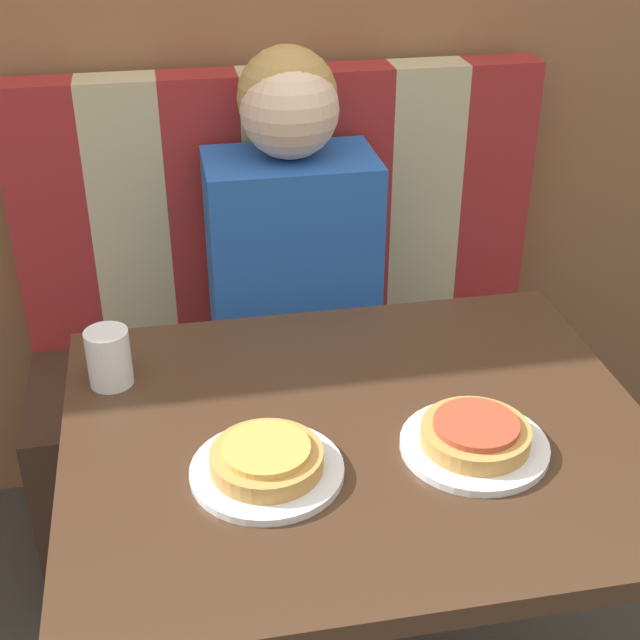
{
  "coord_description": "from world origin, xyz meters",
  "views": [
    {
      "loc": [
        -0.27,
        -1.08,
        1.6
      ],
      "look_at": [
        0.0,
        0.33,
        0.78
      ],
      "focal_mm": 50.0,
      "sensor_mm": 36.0,
      "label": 1
    }
  ],
  "objects_px": {
    "person": "(291,219)",
    "plate_right": "(474,446)",
    "pizza_right": "(475,433)",
    "plate_left": "(267,471)",
    "pizza_left": "(267,458)",
    "drinking_cup": "(109,358)"
  },
  "relations": [
    {
      "from": "plate_left",
      "to": "pizza_left",
      "type": "bearing_deg",
      "value": 0.0
    },
    {
      "from": "pizza_left",
      "to": "pizza_right",
      "type": "bearing_deg",
      "value": 0.0
    },
    {
      "from": "plate_right",
      "to": "plate_left",
      "type": "bearing_deg",
      "value": 180.0
    },
    {
      "from": "plate_left",
      "to": "plate_right",
      "type": "relative_size",
      "value": 1.0
    },
    {
      "from": "plate_left",
      "to": "plate_right",
      "type": "xyz_separation_m",
      "value": [
        0.31,
        0.0,
        0.0
      ]
    },
    {
      "from": "person",
      "to": "pizza_right",
      "type": "height_order",
      "value": "person"
    },
    {
      "from": "plate_left",
      "to": "pizza_left",
      "type": "distance_m",
      "value": 0.02
    },
    {
      "from": "pizza_left",
      "to": "plate_left",
      "type": "bearing_deg",
      "value": 0.0
    },
    {
      "from": "pizza_right",
      "to": "plate_right",
      "type": "bearing_deg",
      "value": 0.0
    },
    {
      "from": "person",
      "to": "pizza_left",
      "type": "xyz_separation_m",
      "value": [
        -0.15,
        -0.74,
        -0.04
      ]
    },
    {
      "from": "plate_right",
      "to": "pizza_right",
      "type": "height_order",
      "value": "pizza_right"
    },
    {
      "from": "plate_left",
      "to": "pizza_right",
      "type": "xyz_separation_m",
      "value": [
        0.31,
        0.0,
        0.02
      ]
    },
    {
      "from": "person",
      "to": "drinking_cup",
      "type": "distance_m",
      "value": 0.6
    },
    {
      "from": "drinking_cup",
      "to": "plate_right",
      "type": "bearing_deg",
      "value": -27.85
    },
    {
      "from": "person",
      "to": "pizza_right",
      "type": "bearing_deg",
      "value": -78.24
    },
    {
      "from": "person",
      "to": "plate_right",
      "type": "bearing_deg",
      "value": -78.24
    },
    {
      "from": "person",
      "to": "pizza_right",
      "type": "xyz_separation_m",
      "value": [
        0.15,
        -0.74,
        -0.04
      ]
    },
    {
      "from": "plate_right",
      "to": "drinking_cup",
      "type": "xyz_separation_m",
      "value": [
        -0.53,
        0.28,
        0.04
      ]
    },
    {
      "from": "person",
      "to": "pizza_right",
      "type": "distance_m",
      "value": 0.76
    },
    {
      "from": "person",
      "to": "plate_right",
      "type": "distance_m",
      "value": 0.76
    },
    {
      "from": "pizza_right",
      "to": "person",
      "type": "bearing_deg",
      "value": 101.76
    },
    {
      "from": "plate_left",
      "to": "plate_right",
      "type": "height_order",
      "value": "same"
    }
  ]
}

